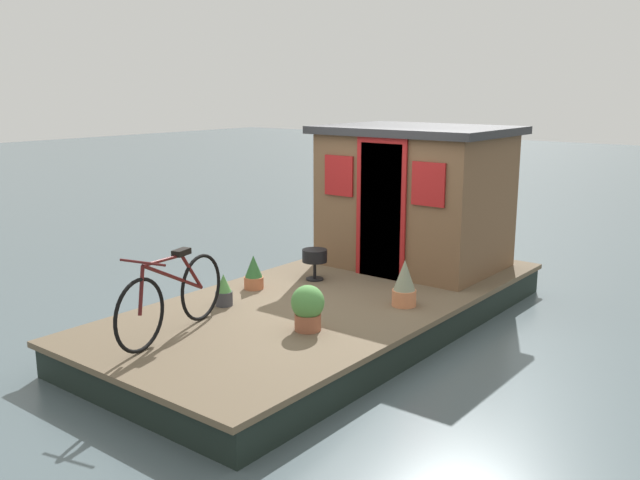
{
  "coord_description": "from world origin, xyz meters",
  "views": [
    {
      "loc": [
        -6.11,
        -4.65,
        2.75
      ],
      "look_at": [
        -0.2,
        0.0,
        1.08
      ],
      "focal_mm": 38.76,
      "sensor_mm": 36.0,
      "label": 1
    }
  ],
  "objects_px": {
    "potted_plant_lavender": "(224,291)",
    "potted_plant_basil": "(254,273)",
    "charcoal_grill": "(315,257)",
    "potted_plant_mint": "(404,284)",
    "bicycle": "(172,297)",
    "houseboat_cabin": "(415,196)",
    "potted_plant_geranium": "(308,307)"
  },
  "relations": [
    {
      "from": "bicycle",
      "to": "potted_plant_geranium",
      "type": "height_order",
      "value": "bicycle"
    },
    {
      "from": "bicycle",
      "to": "charcoal_grill",
      "type": "height_order",
      "value": "bicycle"
    },
    {
      "from": "bicycle",
      "to": "potted_plant_lavender",
      "type": "bearing_deg",
      "value": 16.69
    },
    {
      "from": "charcoal_grill",
      "to": "bicycle",
      "type": "bearing_deg",
      "value": -176.42
    },
    {
      "from": "potted_plant_geranium",
      "to": "potted_plant_mint",
      "type": "height_order",
      "value": "potted_plant_mint"
    },
    {
      "from": "charcoal_grill",
      "to": "potted_plant_mint",
      "type": "bearing_deg",
      "value": -98.44
    },
    {
      "from": "potted_plant_mint",
      "to": "charcoal_grill",
      "type": "relative_size",
      "value": 1.34
    },
    {
      "from": "potted_plant_geranium",
      "to": "potted_plant_lavender",
      "type": "bearing_deg",
      "value": 87.99
    },
    {
      "from": "potted_plant_lavender",
      "to": "potted_plant_mint",
      "type": "xyz_separation_m",
      "value": [
        1.23,
        -1.57,
        0.08
      ]
    },
    {
      "from": "potted_plant_mint",
      "to": "houseboat_cabin",
      "type": "bearing_deg",
      "value": 27.68
    },
    {
      "from": "houseboat_cabin",
      "to": "bicycle",
      "type": "distance_m",
      "value": 3.89
    },
    {
      "from": "bicycle",
      "to": "charcoal_grill",
      "type": "distance_m",
      "value": 2.4
    },
    {
      "from": "potted_plant_basil",
      "to": "potted_plant_lavender",
      "type": "bearing_deg",
      "value": -164.16
    },
    {
      "from": "potted_plant_basil",
      "to": "charcoal_grill",
      "type": "height_order",
      "value": "potted_plant_basil"
    },
    {
      "from": "potted_plant_basil",
      "to": "potted_plant_mint",
      "type": "bearing_deg",
      "value": -72.8
    },
    {
      "from": "houseboat_cabin",
      "to": "potted_plant_basil",
      "type": "distance_m",
      "value": 2.48
    },
    {
      "from": "potted_plant_geranium",
      "to": "potted_plant_basil",
      "type": "xyz_separation_m",
      "value": [
        0.72,
        1.43,
        -0.05
      ]
    },
    {
      "from": "potted_plant_lavender",
      "to": "bicycle",
      "type": "bearing_deg",
      "value": -163.31
    },
    {
      "from": "potted_plant_mint",
      "to": "charcoal_grill",
      "type": "xyz_separation_m",
      "value": [
        0.21,
        1.44,
        0.04
      ]
    },
    {
      "from": "houseboat_cabin",
      "to": "potted_plant_mint",
      "type": "xyz_separation_m",
      "value": [
        -1.64,
        -0.86,
        -0.7
      ]
    },
    {
      "from": "bicycle",
      "to": "potted_plant_basil",
      "type": "bearing_deg",
      "value": 16.34
    },
    {
      "from": "houseboat_cabin",
      "to": "potted_plant_basil",
      "type": "height_order",
      "value": "houseboat_cabin"
    },
    {
      "from": "potted_plant_mint",
      "to": "charcoal_grill",
      "type": "distance_m",
      "value": 1.45
    },
    {
      "from": "houseboat_cabin",
      "to": "potted_plant_mint",
      "type": "height_order",
      "value": "houseboat_cabin"
    },
    {
      "from": "potted_plant_lavender",
      "to": "potted_plant_basil",
      "type": "bearing_deg",
      "value": 15.84
    },
    {
      "from": "potted_plant_lavender",
      "to": "charcoal_grill",
      "type": "height_order",
      "value": "charcoal_grill"
    },
    {
      "from": "houseboat_cabin",
      "to": "potted_plant_geranium",
      "type": "xyz_separation_m",
      "value": [
        -2.91,
        -0.52,
        -0.71
      ]
    },
    {
      "from": "houseboat_cabin",
      "to": "charcoal_grill",
      "type": "xyz_separation_m",
      "value": [
        -1.43,
        0.58,
        -0.66
      ]
    },
    {
      "from": "houseboat_cabin",
      "to": "charcoal_grill",
      "type": "height_order",
      "value": "houseboat_cabin"
    },
    {
      "from": "charcoal_grill",
      "to": "potted_plant_geranium",
      "type": "bearing_deg",
      "value": -143.5
    },
    {
      "from": "bicycle",
      "to": "potted_plant_geranium",
      "type": "xyz_separation_m",
      "value": [
        0.91,
        -0.95,
        -0.15
      ]
    },
    {
      "from": "houseboat_cabin",
      "to": "potted_plant_basil",
      "type": "xyz_separation_m",
      "value": [
        -2.19,
        0.91,
        -0.75
      ]
    }
  ]
}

